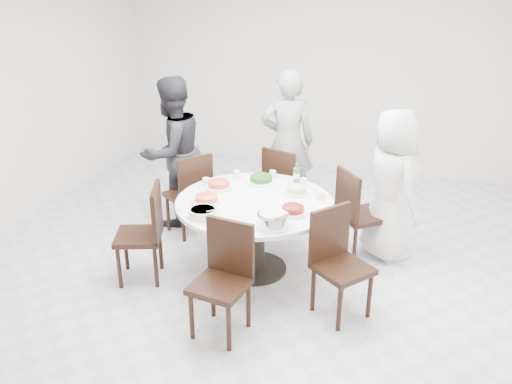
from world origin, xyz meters
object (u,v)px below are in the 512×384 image
(dining_table, at_px, (254,236))
(chair_ne, at_px, (362,214))
(chair_n, at_px, (287,186))
(chair_se, at_px, (343,266))
(chair_nw, at_px, (188,193))
(diner_middle, at_px, (287,143))
(beverage_bottle, at_px, (297,174))
(chair_s, at_px, (220,283))
(diner_left, at_px, (172,152))
(diner_right, at_px, (391,185))
(rice_bowl, at_px, (273,220))
(chair_sw, at_px, (138,234))
(soup_bowl, at_px, (203,213))

(dining_table, xyz_separation_m, chair_ne, (0.96, 0.62, 0.10))
(chair_n, relative_size, chair_se, 1.00)
(chair_nw, bearing_deg, diner_middle, 170.46)
(chair_se, relative_size, beverage_bottle, 4.14)
(dining_table, height_order, diner_middle, diner_middle)
(dining_table, height_order, chair_nw, chair_nw)
(chair_s, xyz_separation_m, chair_se, (0.89, 0.56, 0.00))
(chair_s, distance_m, diner_middle, 2.56)
(beverage_bottle, bearing_deg, chair_se, -56.56)
(chair_s, bearing_deg, diner_left, 133.14)
(dining_table, bearing_deg, diner_middle, 92.71)
(diner_right, bearing_deg, rice_bowl, 106.29)
(chair_sw, height_order, rice_bowl, chair_sw)
(rice_bowl, bearing_deg, soup_bowl, -179.62)
(chair_nw, bearing_deg, diner_right, 128.39)
(chair_n, bearing_deg, chair_s, 107.70)
(chair_sw, xyz_separation_m, chair_s, (1.04, -0.56, 0.00))
(chair_n, relative_size, chair_sw, 1.00)
(chair_nw, height_order, chair_s, same)
(dining_table, bearing_deg, soup_bowl, -124.47)
(diner_right, relative_size, diner_left, 0.91)
(chair_sw, bearing_deg, soup_bowl, 70.69)
(chair_se, bearing_deg, chair_ne, 37.86)
(chair_nw, bearing_deg, dining_table, 94.05)
(diner_left, bearing_deg, dining_table, 80.97)
(chair_sw, xyz_separation_m, diner_left, (-0.23, 1.26, 0.38))
(beverage_bottle, bearing_deg, diner_right, 12.02)
(chair_sw, distance_m, diner_right, 2.53)
(soup_bowl, bearing_deg, chair_s, -56.71)
(chair_ne, bearing_deg, chair_sw, 80.47)
(chair_sw, distance_m, diner_middle, 2.21)
(rice_bowl, bearing_deg, chair_se, -0.63)
(dining_table, distance_m, chair_sw, 1.11)
(diner_left, bearing_deg, diner_middle, 144.89)
(chair_nw, xyz_separation_m, rice_bowl, (1.28, -1.04, 0.33))
(chair_nw, distance_m, chair_se, 2.17)
(chair_s, height_order, beverage_bottle, beverage_bottle)
(chair_n, bearing_deg, dining_table, 105.72)
(dining_table, xyz_separation_m, rice_bowl, (0.32, -0.47, 0.43))
(chair_sw, distance_m, chair_se, 1.93)
(diner_left, height_order, rice_bowl, diner_left)
(diner_right, xyz_separation_m, diner_left, (-2.43, 0.07, 0.08))
(diner_middle, relative_size, beverage_bottle, 7.57)
(chair_sw, xyz_separation_m, chair_se, (1.93, 0.00, 0.00))
(chair_nw, bearing_deg, chair_ne, 126.01)
(diner_right, xyz_separation_m, rice_bowl, (-0.89, -1.19, 0.03))
(diner_left, bearing_deg, diner_right, 111.87)
(dining_table, xyz_separation_m, chair_sw, (-1.00, -0.48, 0.10))
(dining_table, distance_m, beverage_bottle, 0.77)
(chair_n, xyz_separation_m, rice_bowl, (0.28, -1.58, 0.33))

